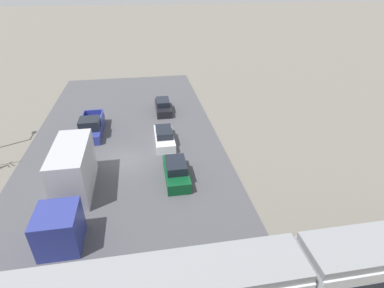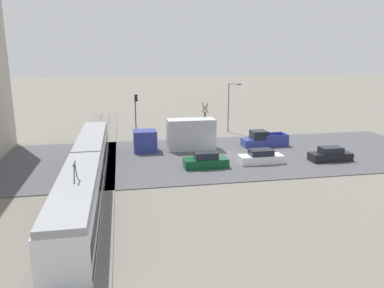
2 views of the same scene
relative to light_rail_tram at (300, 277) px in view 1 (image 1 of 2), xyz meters
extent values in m
plane|color=slate|center=(8.73, -14.44, -1.69)|extent=(320.00, 320.00, 0.00)
cube|color=#4C4C51|center=(8.73, -14.44, -1.65)|extent=(18.13, 48.79, 0.08)
cube|color=gray|center=(7.17, 0.00, 1.50)|extent=(13.99, 2.42, 0.42)
cube|color=navy|center=(12.17, -5.57, -0.37)|extent=(2.39, 2.64, 2.47)
cube|color=#B2B2B7|center=(12.17, -11.01, 0.21)|extent=(2.39, 5.61, 3.64)
cube|color=#196B38|center=(13.37, -11.01, 0.57)|extent=(0.02, 2.80, 0.91)
cube|color=navy|center=(12.15, -20.27, -1.15)|extent=(2.09, 5.55, 0.93)
cube|color=black|center=(12.15, -19.50, -0.18)|extent=(1.92, 1.89, 1.00)
cube|color=navy|center=(13.11, -21.44, -0.41)|extent=(0.13, 2.77, 0.54)
cube|color=navy|center=(11.19, -21.44, -0.41)|extent=(0.13, 2.77, 0.54)
cube|color=navy|center=(12.15, -22.94, -0.41)|extent=(1.92, 0.22, 0.54)
cube|color=red|center=(12.96, -23.02, -0.87)|extent=(0.14, 0.04, 0.18)
cube|color=#0C4723|center=(4.62, -11.10, -1.15)|extent=(1.78, 4.41, 0.91)
cube|color=black|center=(4.62, -11.10, -0.36)|extent=(1.53, 2.29, 0.67)
cube|color=silver|center=(5.05, -17.07, -1.19)|extent=(1.75, 4.60, 0.84)
cube|color=black|center=(5.05, -17.07, -0.47)|extent=(1.50, 2.39, 0.61)
cube|color=black|center=(4.53, -24.68, -1.18)|extent=(1.70, 4.46, 0.86)
cube|color=black|center=(4.53, -24.68, -0.44)|extent=(1.46, 2.32, 0.63)
camera|label=1|loc=(6.63, 8.29, 12.56)|focal=28.00mm
camera|label=2|loc=(-30.45, -3.02, 9.39)|focal=35.00mm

